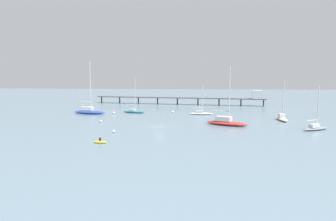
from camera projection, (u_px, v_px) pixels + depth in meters
The scene contains 13 objects.
ground_plane at pixel (159, 127), 67.66m from camera, with size 400.00×400.00×0.00m, color slate.
pier at pixel (204, 97), 117.95m from camera, with size 67.53×11.89×5.97m.
sailboat_red at pixel (226, 122), 69.28m from camera, with size 10.02×6.62×13.34m.
sailboat_white at pixel (201, 113), 88.71m from camera, with size 7.01×2.04×8.58m.
sailboat_gray at pixel (315, 127), 62.95m from camera, with size 6.56×4.81×9.18m.
sailboat_blue at pixel (89, 111), 90.40m from camera, with size 10.30×4.42×15.58m.
sailboat_cream at pixel (282, 118), 77.14m from camera, with size 2.00×8.04×10.09m.
sailboat_teal at pixel (134, 111), 93.03m from camera, with size 7.35×3.59×10.80m.
dinghy_yellow at pixel (100, 142), 50.94m from camera, with size 2.29×1.14×1.14m.
mooring_buoy_far at pixel (101, 121), 73.70m from camera, with size 0.62×0.62×0.62m, color silver.
mooring_buoy_near at pixel (114, 131), 59.95m from camera, with size 0.63×0.63×0.63m, color silver.
mooring_buoy_inner at pixel (114, 113), 89.83m from camera, with size 0.75×0.75×0.75m, color silver.
mooring_buoy_mid at pixel (173, 112), 92.36m from camera, with size 0.66×0.66×0.66m, color silver.
Camera 1 is at (9.19, -66.23, 11.14)m, focal length 32.39 mm.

